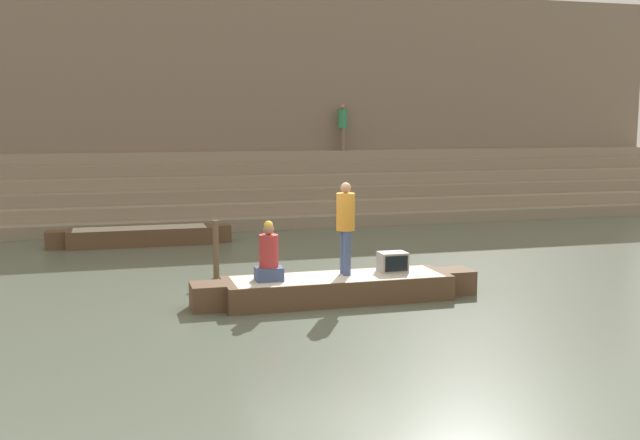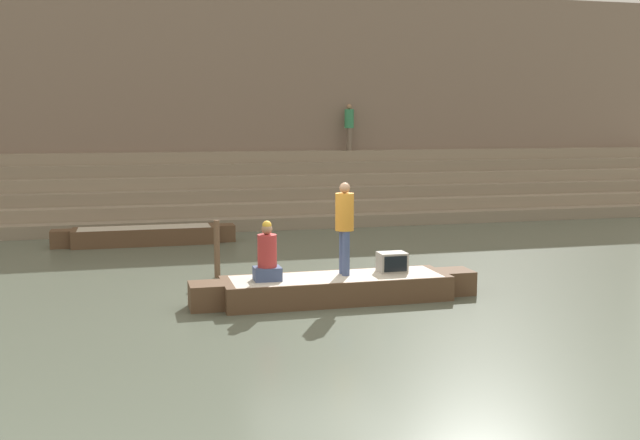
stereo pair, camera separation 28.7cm
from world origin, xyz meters
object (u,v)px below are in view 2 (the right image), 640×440
at_px(person_standing, 345,222).
at_px(mooring_post, 217,249).
at_px(tv_set, 392,262).
at_px(person_rowing, 267,257).
at_px(rowboat_main, 336,288).
at_px(moored_boat_shore, 145,235).
at_px(person_on_steps, 349,124).

xyz_separation_m(person_standing, mooring_post, (-2.10, 2.48, -0.84)).
bearing_deg(tv_set, mooring_post, 139.30).
bearing_deg(person_rowing, rowboat_main, -10.78).
bearing_deg(rowboat_main, person_standing, 33.85).
bearing_deg(moored_boat_shore, person_standing, -62.24).
relative_size(person_standing, mooring_post, 1.40).
height_order(rowboat_main, moored_boat_shore, same).
bearing_deg(moored_boat_shore, rowboat_main, -63.85).
bearing_deg(person_rowing, mooring_post, 91.36).
relative_size(person_standing, moored_boat_shore, 0.36).
distance_m(person_rowing, person_on_steps, 13.96).
distance_m(tv_set, moored_boat_shore, 8.55).
xyz_separation_m(rowboat_main, person_rowing, (-1.30, -0.02, 0.65)).
bearing_deg(tv_set, person_on_steps, 75.26).
height_order(moored_boat_shore, mooring_post, mooring_post).
relative_size(mooring_post, person_on_steps, 0.75).
bearing_deg(tv_set, person_rowing, -178.19).
xyz_separation_m(person_rowing, tv_set, (2.45, 0.15, -0.25)).
relative_size(person_rowing, person_on_steps, 0.66).
bearing_deg(person_standing, moored_boat_shore, 98.64).
bearing_deg(mooring_post, moored_boat_shore, 106.02).
bearing_deg(person_rowing, tv_set, -8.04).
relative_size(person_rowing, moored_boat_shore, 0.23).
xyz_separation_m(person_standing, moored_boat_shore, (-3.48, 7.31, -1.22)).
height_order(mooring_post, person_on_steps, person_on_steps).
distance_m(rowboat_main, tv_set, 1.23).
distance_m(rowboat_main, person_rowing, 1.45).
xyz_separation_m(tv_set, person_on_steps, (2.89, 12.54, 2.55)).
bearing_deg(tv_set, rowboat_main, -175.12).
bearing_deg(person_on_steps, mooring_post, 42.73).
bearing_deg(rowboat_main, person_on_steps, 74.56).
bearing_deg(mooring_post, person_rowing, -77.02).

